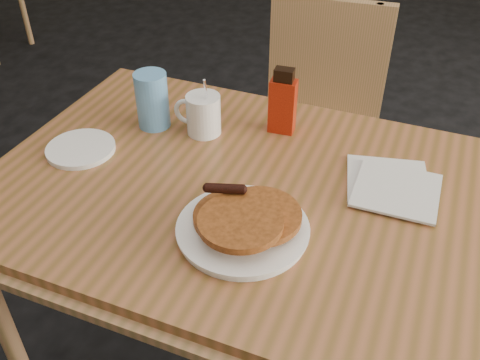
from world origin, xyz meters
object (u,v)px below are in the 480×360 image
(main_table, at_px, (254,202))
(coffee_mug, at_px, (202,114))
(blue_tumbler, at_px, (152,100))
(pancake_plate, at_px, (243,224))
(syrup_bottle, at_px, (283,103))
(chair_main_far, at_px, (318,112))

(main_table, relative_size, coffee_mug, 7.96)
(coffee_mug, height_order, blue_tumbler, coffee_mug)
(pancake_plate, distance_m, blue_tumbler, 0.47)
(coffee_mug, relative_size, blue_tumbler, 1.11)
(syrup_bottle, bearing_deg, coffee_mug, -160.30)
(pancake_plate, height_order, coffee_mug, coffee_mug)
(blue_tumbler, bearing_deg, coffee_mug, 3.98)
(chair_main_far, distance_m, pancake_plate, 0.92)
(syrup_bottle, bearing_deg, pancake_plate, -87.07)
(syrup_bottle, bearing_deg, main_table, -90.03)
(blue_tumbler, bearing_deg, pancake_plate, -41.93)
(chair_main_far, distance_m, coffee_mug, 0.65)
(pancake_plate, height_order, syrup_bottle, syrup_bottle)
(pancake_plate, xyz_separation_m, blue_tumbler, (-0.35, 0.31, 0.05))
(coffee_mug, distance_m, blue_tumbler, 0.13)
(main_table, xyz_separation_m, pancake_plate, (0.02, -0.15, 0.07))
(chair_main_far, xyz_separation_m, blue_tumbler, (-0.32, -0.57, 0.29))
(blue_tumbler, bearing_deg, main_table, -26.87)
(pancake_plate, bearing_deg, coffee_mug, 124.00)
(syrup_bottle, bearing_deg, chair_main_far, 87.67)
(chair_main_far, bearing_deg, coffee_mug, -109.55)
(pancake_plate, height_order, blue_tumbler, blue_tumbler)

